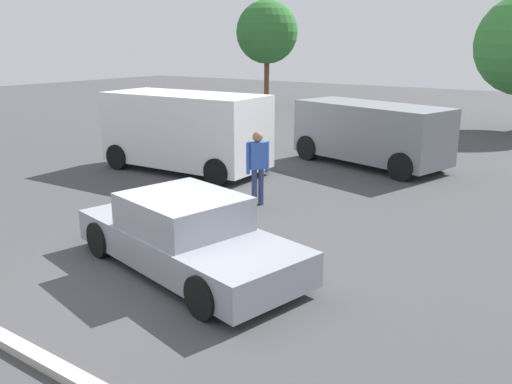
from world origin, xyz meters
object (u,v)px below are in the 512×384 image
Objects in this scene: suv_dark at (370,132)px; pedestrian at (258,162)px; sedan_foreground at (187,236)px; van_white at (185,130)px.

suv_dark is 5.54m from pedestrian.
sedan_foreground is 9.29m from suv_dark.
van_white reaches higher than sedan_foreground.
sedan_foreground is at bearing 129.60° from van_white.
suv_dark reaches higher than sedan_foreground.
van_white is 5.69m from suv_dark.
sedan_foreground is 3.92m from pedestrian.
sedan_foreground is 2.70× the size of pedestrian.
pedestrian is (-0.40, -5.52, 0.00)m from suv_dark.
sedan_foreground is 0.94× the size of van_white.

